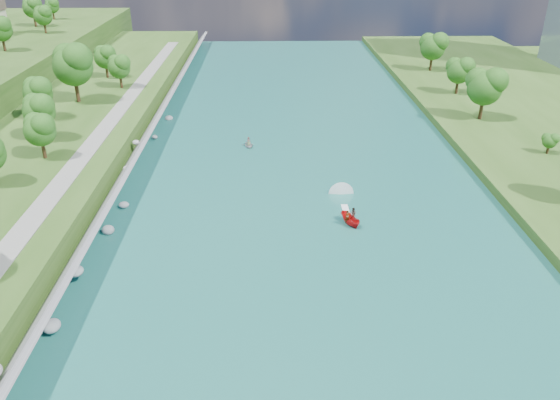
{
  "coord_description": "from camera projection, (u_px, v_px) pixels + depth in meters",
  "views": [
    {
      "loc": [
        -4.62,
        -47.35,
        34.38
      ],
      "look_at": [
        -3.09,
        16.2,
        2.5
      ],
      "focal_mm": 35.0,
      "sensor_mm": 36.0,
      "label": 1
    }
  ],
  "objects": [
    {
      "name": "trees_east",
      "position": [
        545.0,
        129.0,
        83.6
      ],
      "size": [
        15.12,
        134.21,
        11.55
      ],
      "color": "#165115",
      "rests_on": "berm_east"
    },
    {
      "name": "motorboat",
      "position": [
        348.0,
        213.0,
        71.74
      ],
      "size": [
        3.6,
        18.75,
        2.12
      ],
      "rotation": [
        0.0,
        0.0,
        3.58
      ],
      "color": "red",
      "rests_on": "river_water"
    },
    {
      "name": "raft",
      "position": [
        249.0,
        145.0,
        94.93
      ],
      "size": [
        2.53,
        3.17,
        1.68
      ],
      "rotation": [
        0.0,
        0.0,
        0.19
      ],
      "color": "gray",
      "rests_on": "river_water"
    },
    {
      "name": "riverside_path",
      "position": [
        61.0,
        183.0,
        73.41
      ],
      "size": [
        3.0,
        200.0,
        0.1
      ],
      "primitive_type": "cube",
      "color": "gray",
      "rests_on": "berm_west"
    },
    {
      "name": "river_water",
      "position": [
        302.0,
        203.0,
        75.68
      ],
      "size": [
        55.0,
        240.0,
        0.1
      ],
      "primitive_type": "cube",
      "color": "#17565A",
      "rests_on": "ground"
    },
    {
      "name": "trees_ridge",
      "position": [
        4.0,
        20.0,
        135.96
      ],
      "size": [
        17.73,
        66.22,
        10.84
      ],
      "color": "#165115",
      "rests_on": "ridge_west"
    },
    {
      "name": "riprap_bank",
      "position": [
        111.0,
        197.0,
        73.53
      ],
      "size": [
        4.42,
        236.0,
        4.26
      ],
      "color": "slate",
      "rests_on": "ground"
    },
    {
      "name": "ground",
      "position": [
        313.0,
        289.0,
        57.83
      ],
      "size": [
        260.0,
        260.0,
        0.0
      ],
      "primitive_type": "plane",
      "color": "#2D5119",
      "rests_on": "ground"
    }
  ]
}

